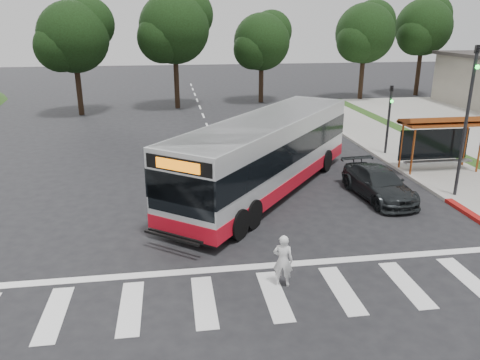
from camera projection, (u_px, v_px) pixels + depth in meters
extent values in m
plane|color=black|center=(246.00, 224.00, 17.96)|extent=(140.00, 140.00, 0.00)
cube|color=gray|center=(412.00, 155.00, 26.98)|extent=(4.00, 40.00, 0.12)
cube|color=#9E9991|center=(379.00, 156.00, 26.69)|extent=(0.30, 40.00, 0.15)
cube|color=silver|center=(274.00, 295.00, 13.28)|extent=(18.00, 2.60, 0.01)
cylinder|color=#934218|center=(413.00, 153.00, 22.93)|extent=(0.10, 0.10, 2.30)
cylinder|color=#934218|center=(480.00, 150.00, 23.44)|extent=(0.10, 0.10, 2.30)
cylinder|color=#934218|center=(401.00, 147.00, 24.06)|extent=(0.10, 0.10, 2.30)
cylinder|color=#934218|center=(465.00, 144.00, 24.56)|extent=(0.10, 0.10, 2.30)
cube|color=#934218|center=(443.00, 123.00, 23.33)|extent=(4.20, 1.60, 0.12)
cube|color=#934218|center=(443.00, 120.00, 23.33)|extent=(4.20, 1.32, 0.51)
cube|color=black|center=(434.00, 144.00, 24.30)|extent=(3.80, 0.06, 1.60)
cube|color=gray|center=(438.00, 161.00, 23.98)|extent=(3.60, 0.40, 0.08)
cylinder|color=black|center=(466.00, 125.00, 19.67)|extent=(0.14, 0.14, 6.50)
imported|color=black|center=(476.00, 58.00, 18.78)|extent=(0.16, 0.20, 1.00)
sphere|color=#19E533|center=(478.00, 67.00, 18.72)|extent=(0.18, 0.18, 0.18)
cylinder|color=black|center=(388.00, 121.00, 26.62)|extent=(0.14, 0.14, 4.00)
imported|color=black|center=(391.00, 95.00, 26.14)|extent=(0.16, 0.20, 1.00)
sphere|color=#19E533|center=(392.00, 101.00, 26.08)|extent=(0.18, 0.18, 0.18)
cylinder|color=black|center=(361.00, 76.00, 45.68)|extent=(0.44, 0.44, 4.40)
sphere|color=black|center=(365.00, 33.00, 44.39)|extent=(5.60, 5.60, 5.60)
sphere|color=black|center=(373.00, 22.00, 45.01)|extent=(4.20, 4.20, 4.20)
sphere|color=black|center=(357.00, 41.00, 43.82)|extent=(3.92, 3.92, 3.92)
cylinder|color=black|center=(418.00, 72.00, 48.50)|extent=(0.44, 0.44, 4.84)
sphere|color=black|center=(424.00, 27.00, 47.08)|extent=(5.60, 5.60, 5.60)
sphere|color=black|center=(431.00, 16.00, 47.67)|extent=(4.20, 4.20, 4.20)
sphere|color=black|center=(417.00, 35.00, 46.54)|extent=(3.92, 3.92, 3.92)
cylinder|color=black|center=(177.00, 81.00, 41.24)|extent=(0.44, 0.44, 4.84)
sphere|color=black|center=(174.00, 28.00, 39.82)|extent=(6.00, 6.00, 6.00)
sphere|color=black|center=(187.00, 15.00, 40.47)|extent=(4.50, 4.50, 4.50)
sphere|color=black|center=(162.00, 38.00, 39.22)|extent=(4.20, 4.20, 4.20)
cylinder|color=black|center=(261.00, 81.00, 44.38)|extent=(0.44, 0.44, 3.96)
sphere|color=black|center=(262.00, 42.00, 43.22)|extent=(5.20, 5.20, 5.20)
sphere|color=black|center=(271.00, 31.00, 43.80)|extent=(3.90, 3.90, 3.90)
sphere|color=black|center=(253.00, 49.00, 42.68)|extent=(3.64, 3.64, 3.64)
cylinder|color=black|center=(79.00, 88.00, 38.31)|extent=(0.44, 0.44, 4.40)
sphere|color=black|center=(73.00, 37.00, 37.02)|extent=(5.60, 5.60, 5.60)
sphere|color=black|center=(88.00, 24.00, 37.64)|extent=(4.20, 4.20, 4.20)
sphere|color=black|center=(60.00, 47.00, 36.45)|extent=(3.92, 3.92, 3.92)
imported|color=white|center=(283.00, 261.00, 13.57)|extent=(0.68, 0.56, 1.61)
imported|color=#212527|center=(379.00, 183.00, 20.45)|extent=(2.23, 4.69, 1.32)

